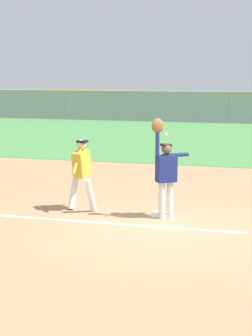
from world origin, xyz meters
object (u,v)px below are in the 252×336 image
(fielder, at_px, (165,170))
(parked_car_blue, at_px, (132,107))
(baseball, at_px, (166,134))
(first_base, at_px, (161,214))
(parked_car_white, at_px, (205,109))
(runner, at_px, (82,170))

(fielder, bearing_deg, parked_car_blue, -17.88)
(fielder, height_order, baseball, fielder)
(fielder, xyz_separation_m, baseball, (0.05, -0.24, 0.84))
(first_base, height_order, baseball, baseball)
(first_base, relative_size, parked_car_white, 0.08)
(fielder, xyz_separation_m, runner, (-2.05, 0.17, -0.12))
(runner, bearing_deg, parked_car_blue, 112.89)
(runner, distance_m, parked_car_white, 27.03)
(first_base, relative_size, fielder, 0.17)
(baseball, bearing_deg, parked_car_blue, 105.42)
(first_base, xyz_separation_m, parked_car_blue, (-7.55, 27.60, 0.63))
(parked_car_blue, bearing_deg, first_base, -71.37)
(baseball, bearing_deg, first_base, 113.54)
(first_base, bearing_deg, baseball, -66.46)
(fielder, distance_m, parked_car_blue, 28.80)
(baseball, bearing_deg, parked_car_white, 94.26)
(parked_car_blue, distance_m, parked_car_white, 5.71)
(first_base, distance_m, fielder, 1.10)
(baseball, distance_m, parked_car_white, 27.55)
(parked_car_blue, height_order, parked_car_white, same)
(fielder, relative_size, baseball, 30.81)
(runner, xyz_separation_m, parked_car_white, (0.06, 27.03, -0.32))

